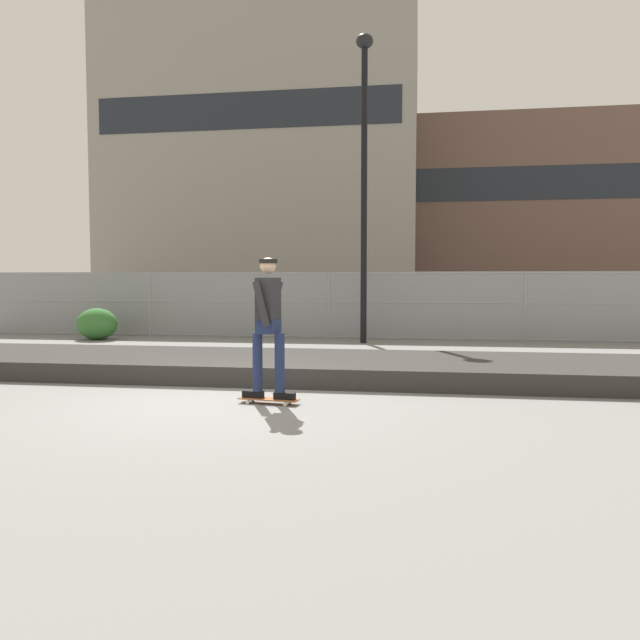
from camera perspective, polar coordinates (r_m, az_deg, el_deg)
The scene contains 11 objects.
ground_plane at distance 8.41m, azimuth -8.07°, elevation -7.44°, with size 120.00×120.00×0.00m, color slate.
gravel_berm at distance 10.69m, azimuth -4.28°, elevation -4.19°, with size 16.66×2.75×0.31m, color #33302D.
skateboard at distance 8.24m, azimuth -4.71°, elevation -7.24°, with size 0.82×0.30×0.07m.
skater at distance 8.10m, azimuth -4.75°, elevation 0.17°, with size 0.73×0.61×1.84m.
chain_fence at distance 17.12m, azimuth 0.77°, elevation 1.36°, with size 20.85×0.06×1.85m.
street_lamp at distance 16.35m, azimuth 4.06°, elevation 14.70°, with size 0.44×0.44×7.77m.
parked_car_near at distance 21.21m, azimuth -10.87°, elevation 1.48°, with size 4.53×2.22×1.66m.
parked_car_mid at distance 20.29m, azimuth 3.78°, elevation 1.44°, with size 4.43×2.00×1.66m.
library_building at distance 51.11m, azimuth -4.70°, elevation 13.80°, with size 23.16×13.82×21.28m.
office_block at distance 56.57m, azimuth 16.96°, elevation 9.05°, with size 25.97×14.58×14.22m.
shrub_left at distance 18.00m, azimuth -19.70°, elevation -0.34°, with size 1.11×0.91×0.86m.
Camera 1 is at (2.42, -7.89, 1.61)m, focal length 35.02 mm.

